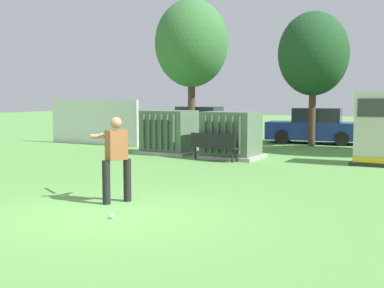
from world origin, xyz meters
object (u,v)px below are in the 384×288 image
(transformer_mid_west, at_px, (231,136))
(generator_enclosure, at_px, (380,129))
(batter, at_px, (115,155))
(parked_car_leftmost, at_px, (198,123))
(sports_ball, at_px, (111,216))
(parked_car_left_of_center, at_px, (315,127))
(transformer_west, at_px, (169,133))
(park_bench, at_px, (214,145))

(transformer_mid_west, height_order, generator_enclosure, generator_enclosure)
(generator_enclosure, xyz_separation_m, batter, (-3.81, -8.53, -0.16))
(transformer_mid_west, distance_m, parked_car_leftmost, 8.71)
(generator_enclosure, bearing_deg, parked_car_leftmost, 147.17)
(sports_ball, relative_size, parked_car_left_of_center, 0.02)
(transformer_west, height_order, batter, batter)
(parked_car_left_of_center, bearing_deg, transformer_west, -118.51)
(park_bench, height_order, sports_ball, park_bench)
(sports_ball, xyz_separation_m, parked_car_left_of_center, (-0.72, 15.92, 0.71))
(park_bench, bearing_deg, transformer_west, 156.44)
(transformer_mid_west, height_order, batter, batter)
(transformer_west, distance_m, parked_car_left_of_center, 7.70)
(transformer_mid_west, bearing_deg, park_bench, -101.08)
(parked_car_left_of_center, bearing_deg, sports_ball, -87.40)
(transformer_west, bearing_deg, generator_enclosure, 3.95)
(batter, bearing_deg, transformer_west, 114.33)
(transformer_mid_west, relative_size, parked_car_leftmost, 0.48)
(batter, bearing_deg, generator_enclosure, 65.91)
(sports_ball, bearing_deg, generator_enclosure, 72.54)
(transformer_mid_west, distance_m, parked_car_left_of_center, 6.97)
(parked_car_left_of_center, bearing_deg, transformer_mid_west, -98.81)
(transformer_west, xyz_separation_m, parked_car_leftmost, (-2.50, 6.93, -0.04))
(batter, bearing_deg, sports_ball, -55.90)
(transformer_west, bearing_deg, batter, -65.67)
(transformer_mid_west, distance_m, park_bench, 0.98)
(parked_car_leftmost, bearing_deg, batter, -67.71)
(transformer_mid_west, bearing_deg, sports_ball, -78.79)
(sports_ball, xyz_separation_m, parked_car_leftmost, (-6.90, 16.09, 0.71))
(transformer_west, bearing_deg, parked_car_left_of_center, 61.49)
(transformer_mid_west, bearing_deg, batter, -82.65)
(generator_enclosure, height_order, parked_car_left_of_center, generator_enclosure)
(park_bench, bearing_deg, sports_ball, -76.31)
(generator_enclosure, relative_size, parked_car_leftmost, 0.53)
(batter, bearing_deg, park_bench, 99.79)
(generator_enclosure, xyz_separation_m, parked_car_left_of_center, (-3.77, 6.25, -0.38))
(parked_car_leftmost, height_order, parked_car_left_of_center, same)
(batter, relative_size, parked_car_leftmost, 0.40)
(transformer_mid_west, distance_m, generator_enclosure, 4.89)
(generator_enclosure, bearing_deg, sports_ball, -107.46)
(batter, bearing_deg, parked_car_leftmost, 112.29)
(batter, relative_size, sports_ball, 19.33)
(park_bench, distance_m, batter, 7.08)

